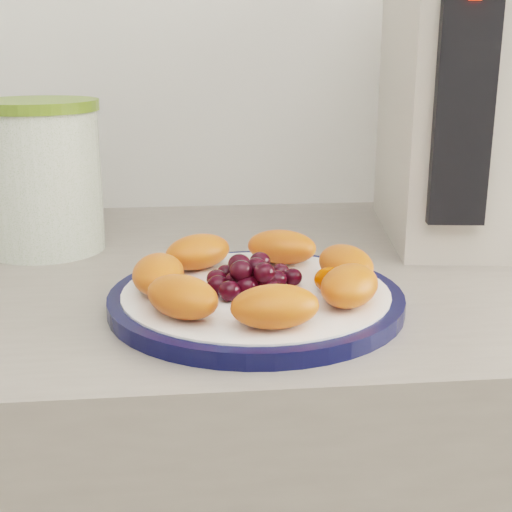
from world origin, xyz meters
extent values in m
cylinder|color=black|center=(0.00, 1.06, 0.91)|extent=(0.27, 0.27, 0.01)
cylinder|color=white|center=(0.00, 1.06, 0.91)|extent=(0.25, 0.25, 0.02)
cylinder|color=#3C6217|center=(-0.23, 1.29, 0.98)|extent=(0.16, 0.16, 0.16)
cylinder|color=#5C7825|center=(-0.23, 1.29, 1.07)|extent=(0.17, 0.17, 0.01)
cube|color=beige|center=(0.29, 1.30, 1.07)|extent=(0.24, 0.30, 0.35)
cube|color=black|center=(0.22, 1.17, 1.08)|extent=(0.06, 0.03, 0.26)
ellipsoid|color=#CD4316|center=(0.09, 1.08, 0.93)|extent=(0.06, 0.08, 0.03)
ellipsoid|color=#CD4316|center=(0.03, 1.15, 0.93)|extent=(0.09, 0.07, 0.03)
ellipsoid|color=#CD4316|center=(-0.05, 1.14, 0.93)|extent=(0.09, 0.08, 0.03)
ellipsoid|color=#CD4316|center=(-0.09, 1.07, 0.93)|extent=(0.05, 0.07, 0.03)
ellipsoid|color=#CD4316|center=(-0.07, 1.01, 0.93)|extent=(0.08, 0.09, 0.03)
ellipsoid|color=#CD4316|center=(0.00, 0.98, 0.93)|extent=(0.08, 0.05, 0.03)
ellipsoid|color=#CD4316|center=(0.08, 1.02, 0.93)|extent=(0.08, 0.09, 0.03)
ellipsoid|color=black|center=(0.00, 1.06, 0.93)|extent=(0.02, 0.02, 0.02)
ellipsoid|color=black|center=(0.02, 1.06, 0.93)|extent=(0.02, 0.02, 0.02)
ellipsoid|color=black|center=(0.01, 1.08, 0.93)|extent=(0.02, 0.02, 0.02)
ellipsoid|color=black|center=(-0.01, 1.08, 0.93)|extent=(0.02, 0.02, 0.02)
ellipsoid|color=black|center=(-0.02, 1.06, 0.93)|extent=(0.02, 0.02, 0.02)
ellipsoid|color=black|center=(-0.01, 1.05, 0.93)|extent=(0.02, 0.02, 0.02)
ellipsoid|color=black|center=(0.01, 1.05, 0.93)|extent=(0.02, 0.02, 0.02)
ellipsoid|color=black|center=(0.03, 1.07, 0.93)|extent=(0.02, 0.02, 0.02)
ellipsoid|color=black|center=(0.02, 1.09, 0.93)|extent=(0.02, 0.02, 0.02)
ellipsoid|color=black|center=(0.01, 1.10, 0.93)|extent=(0.02, 0.02, 0.02)
ellipsoid|color=black|center=(-0.01, 1.10, 0.93)|extent=(0.02, 0.02, 0.02)
ellipsoid|color=black|center=(-0.03, 1.09, 0.93)|extent=(0.02, 0.02, 0.02)
ellipsoid|color=black|center=(-0.04, 1.07, 0.93)|extent=(0.02, 0.02, 0.02)
ellipsoid|color=black|center=(-0.04, 1.06, 0.93)|extent=(0.02, 0.02, 0.02)
ellipsoid|color=black|center=(-0.03, 1.04, 0.93)|extent=(0.02, 0.02, 0.02)
ellipsoid|color=black|center=(0.00, 1.06, 0.94)|extent=(0.02, 0.02, 0.02)
ellipsoid|color=black|center=(0.00, 1.08, 0.94)|extent=(0.02, 0.02, 0.02)
ellipsoid|color=black|center=(-0.02, 1.08, 0.94)|extent=(0.02, 0.02, 0.02)
ellipsoid|color=black|center=(-0.02, 1.05, 0.94)|extent=(0.02, 0.02, 0.02)
ellipsoid|color=black|center=(0.00, 1.05, 0.94)|extent=(0.02, 0.02, 0.02)
ellipsoid|color=#D53500|center=(0.07, 1.05, 0.93)|extent=(0.03, 0.03, 0.02)
ellipsoid|color=#D53500|center=(0.09, 1.06, 0.93)|extent=(0.04, 0.03, 0.02)
ellipsoid|color=#D53500|center=(0.08, 1.03, 0.93)|extent=(0.04, 0.04, 0.02)
camera|label=1|loc=(-0.07, 0.45, 1.14)|focal=50.00mm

